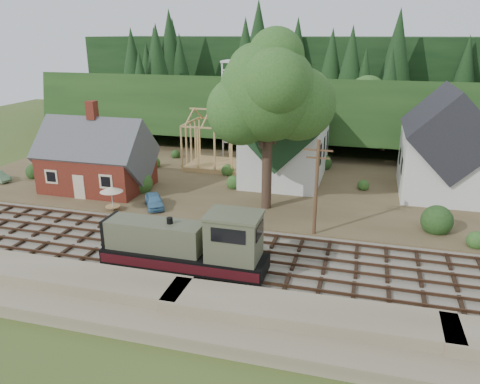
# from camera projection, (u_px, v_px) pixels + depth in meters

# --- Properties ---
(ground) EXTENTS (140.00, 140.00, 0.00)m
(ground) POSITION_uv_depth(u_px,v_px,m) (211.00, 254.00, 34.80)
(ground) COLOR #384C1E
(ground) RESTS_ON ground
(embankment) EXTENTS (64.00, 5.00, 1.60)m
(embankment) POSITION_uv_depth(u_px,v_px,m) (163.00, 318.00, 27.05)
(embankment) COLOR #7F7259
(embankment) RESTS_ON ground
(railroad_bed) EXTENTS (64.00, 11.00, 0.16)m
(railroad_bed) POSITION_uv_depth(u_px,v_px,m) (211.00, 253.00, 34.77)
(railroad_bed) COLOR #726B5B
(railroad_bed) RESTS_ON ground
(village_flat) EXTENTS (64.00, 26.00, 0.30)m
(village_flat) POSITION_uv_depth(u_px,v_px,m) (264.00, 182.00, 51.16)
(village_flat) COLOR brown
(village_flat) RESTS_ON ground
(hillside) EXTENTS (70.00, 28.96, 12.74)m
(hillside) POSITION_uv_depth(u_px,v_px,m) (298.00, 138.00, 73.10)
(hillside) COLOR #1E3F19
(hillside) RESTS_ON ground
(ridge) EXTENTS (80.00, 20.00, 12.00)m
(ridge) POSITION_uv_depth(u_px,v_px,m) (311.00, 121.00, 87.69)
(ridge) COLOR black
(ridge) RESTS_ON ground
(depot) EXTENTS (10.80, 7.41, 9.00)m
(depot) POSITION_uv_depth(u_px,v_px,m) (97.00, 161.00, 47.85)
(depot) COLOR #5B1C15
(depot) RESTS_ON village_flat
(church) EXTENTS (8.40, 15.17, 13.00)m
(church) POSITION_uv_depth(u_px,v_px,m) (286.00, 135.00, 50.56)
(church) COLOR silver
(church) RESTS_ON village_flat
(farmhouse) EXTENTS (8.40, 10.80, 10.60)m
(farmhouse) POSITION_uv_depth(u_px,v_px,m) (445.00, 148.00, 45.99)
(farmhouse) COLOR silver
(farmhouse) RESTS_ON village_flat
(timber_frame) EXTENTS (8.20, 6.20, 6.99)m
(timber_frame) POSITION_uv_depth(u_px,v_px,m) (223.00, 143.00, 55.33)
(timber_frame) COLOR tan
(timber_frame) RESTS_ON village_flat
(lattice_tower) EXTENTS (3.20, 3.20, 12.12)m
(lattice_tower) POSITION_uv_depth(u_px,v_px,m) (236.00, 80.00, 58.61)
(lattice_tower) COLOR silver
(lattice_tower) RESTS_ON village_flat
(big_tree) EXTENTS (10.90, 8.40, 14.70)m
(big_tree) POSITION_uv_depth(u_px,v_px,m) (270.00, 99.00, 40.15)
(big_tree) COLOR #38281E
(big_tree) RESTS_ON village_flat
(telegraph_pole_near) EXTENTS (2.20, 0.28, 8.00)m
(telegraph_pole_near) POSITION_uv_depth(u_px,v_px,m) (316.00, 187.00, 36.39)
(telegraph_pole_near) COLOR #4C331E
(telegraph_pole_near) RESTS_ON ground
(locomotive) EXTENTS (11.23, 2.81, 4.51)m
(locomotive) POSITION_uv_depth(u_px,v_px,m) (190.00, 246.00, 31.52)
(locomotive) COLOR black
(locomotive) RESTS_ON railroad_bed
(car_blue) EXTENTS (3.24, 3.91, 1.26)m
(car_blue) POSITION_uv_depth(u_px,v_px,m) (154.00, 201.00, 43.18)
(car_blue) COLOR #5A97C1
(car_blue) RESTS_ON village_flat
(patio_set) EXTENTS (2.05, 2.05, 2.29)m
(patio_set) POSITION_uv_depth(u_px,v_px,m) (111.00, 190.00, 41.95)
(patio_set) COLOR silver
(patio_set) RESTS_ON village_flat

